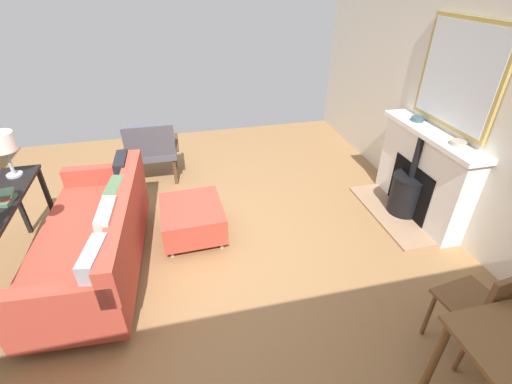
{
  "coord_description": "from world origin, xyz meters",
  "views": [
    {
      "loc": [
        -0.03,
        2.82,
        2.43
      ],
      "look_at": [
        -0.64,
        0.21,
        0.73
      ],
      "focal_mm": 25.03,
      "sensor_mm": 36.0,
      "label": 1
    }
  ],
  "objects_px": {
    "mantel_bowl_near": "(417,119)",
    "ottoman": "(192,218)",
    "sofa": "(97,238)",
    "dining_chair_near_fireplace": "(486,306)",
    "armchair_accent": "(152,148)",
    "table_lamp_near_end": "(2,144)",
    "fireplace": "(419,179)",
    "mantel_bowl_far": "(458,143)"
  },
  "relations": [
    {
      "from": "fireplace",
      "to": "mantel_bowl_far",
      "type": "bearing_deg",
      "value": 96.36
    },
    {
      "from": "mantel_bowl_near",
      "to": "sofa",
      "type": "height_order",
      "value": "mantel_bowl_near"
    },
    {
      "from": "mantel_bowl_far",
      "to": "armchair_accent",
      "type": "relative_size",
      "value": 0.17
    },
    {
      "from": "sofa",
      "to": "armchair_accent",
      "type": "distance_m",
      "value": 1.65
    },
    {
      "from": "mantel_bowl_far",
      "to": "sofa",
      "type": "distance_m",
      "value": 3.47
    },
    {
      "from": "mantel_bowl_near",
      "to": "sofa",
      "type": "bearing_deg",
      "value": 7.68
    },
    {
      "from": "armchair_accent",
      "to": "dining_chair_near_fireplace",
      "type": "xyz_separation_m",
      "value": [
        -2.2,
        3.13,
        0.04
      ]
    },
    {
      "from": "mantel_bowl_far",
      "to": "table_lamp_near_end",
      "type": "distance_m",
      "value": 4.18
    },
    {
      "from": "fireplace",
      "to": "mantel_bowl_far",
      "type": "distance_m",
      "value": 0.67
    },
    {
      "from": "ottoman",
      "to": "dining_chair_near_fireplace",
      "type": "height_order",
      "value": "dining_chair_near_fireplace"
    },
    {
      "from": "dining_chair_near_fireplace",
      "to": "table_lamp_near_end",
      "type": "bearing_deg",
      "value": -32.26
    },
    {
      "from": "fireplace",
      "to": "armchair_accent",
      "type": "relative_size",
      "value": 1.62
    },
    {
      "from": "mantel_bowl_near",
      "to": "ottoman",
      "type": "xyz_separation_m",
      "value": [
        2.53,
        0.17,
        -0.8
      ]
    },
    {
      "from": "mantel_bowl_near",
      "to": "mantel_bowl_far",
      "type": "relative_size",
      "value": 0.93
    },
    {
      "from": "mantel_bowl_near",
      "to": "armchair_accent",
      "type": "xyz_separation_m",
      "value": [
        2.92,
        -1.11,
        -0.54
      ]
    },
    {
      "from": "fireplace",
      "to": "table_lamp_near_end",
      "type": "relative_size",
      "value": 3.26
    },
    {
      "from": "ottoman",
      "to": "table_lamp_near_end",
      "type": "relative_size",
      "value": 1.67
    },
    {
      "from": "fireplace",
      "to": "table_lamp_near_end",
      "type": "distance_m",
      "value": 4.15
    },
    {
      "from": "ottoman",
      "to": "armchair_accent",
      "type": "xyz_separation_m",
      "value": [
        0.38,
        -1.28,
        0.25
      ]
    },
    {
      "from": "fireplace",
      "to": "sofa",
      "type": "xyz_separation_m",
      "value": [
        3.36,
        0.15,
        -0.09
      ]
    },
    {
      "from": "armchair_accent",
      "to": "sofa",
      "type": "bearing_deg",
      "value": 72.96
    },
    {
      "from": "fireplace",
      "to": "ottoman",
      "type": "height_order",
      "value": "fireplace"
    },
    {
      "from": "armchair_accent",
      "to": "table_lamp_near_end",
      "type": "bearing_deg",
      "value": 39.64
    },
    {
      "from": "mantel_bowl_near",
      "to": "ottoman",
      "type": "relative_size",
      "value": 0.19
    },
    {
      "from": "sofa",
      "to": "ottoman",
      "type": "bearing_deg",
      "value": -161.54
    },
    {
      "from": "sofa",
      "to": "table_lamp_near_end",
      "type": "height_order",
      "value": "table_lamp_near_end"
    },
    {
      "from": "mantel_bowl_far",
      "to": "armchair_accent",
      "type": "height_order",
      "value": "mantel_bowl_far"
    },
    {
      "from": "mantel_bowl_near",
      "to": "mantel_bowl_far",
      "type": "height_order",
      "value": "mantel_bowl_near"
    },
    {
      "from": "sofa",
      "to": "armchair_accent",
      "type": "relative_size",
      "value": 2.22
    },
    {
      "from": "mantel_bowl_near",
      "to": "armchair_accent",
      "type": "relative_size",
      "value": 0.16
    },
    {
      "from": "mantel_bowl_near",
      "to": "sofa",
      "type": "relative_size",
      "value": 0.07
    },
    {
      "from": "table_lamp_near_end",
      "to": "dining_chair_near_fireplace",
      "type": "relative_size",
      "value": 0.49
    },
    {
      "from": "sofa",
      "to": "dining_chair_near_fireplace",
      "type": "xyz_separation_m",
      "value": [
        -2.68,
        1.55,
        0.16
      ]
    },
    {
      "from": "fireplace",
      "to": "dining_chair_near_fireplace",
      "type": "bearing_deg",
      "value": 68.24
    },
    {
      "from": "armchair_accent",
      "to": "ottoman",
      "type": "bearing_deg",
      "value": 106.65
    },
    {
      "from": "ottoman",
      "to": "dining_chair_near_fireplace",
      "type": "bearing_deg",
      "value": 134.64
    },
    {
      "from": "dining_chair_near_fireplace",
      "to": "mantel_bowl_far",
      "type": "bearing_deg",
      "value": -117.61
    },
    {
      "from": "mantel_bowl_far",
      "to": "dining_chair_near_fireplace",
      "type": "height_order",
      "value": "mantel_bowl_far"
    },
    {
      "from": "fireplace",
      "to": "mantel_bowl_near",
      "type": "height_order",
      "value": "mantel_bowl_near"
    },
    {
      "from": "table_lamp_near_end",
      "to": "sofa",
      "type": "bearing_deg",
      "value": 140.21
    },
    {
      "from": "sofa",
      "to": "table_lamp_near_end",
      "type": "relative_size",
      "value": 4.45
    },
    {
      "from": "fireplace",
      "to": "sofa",
      "type": "bearing_deg",
      "value": 2.55
    }
  ]
}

